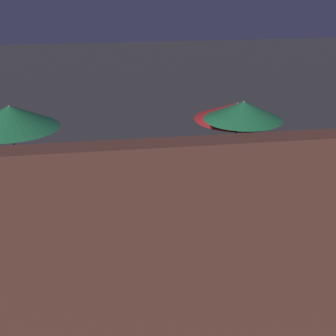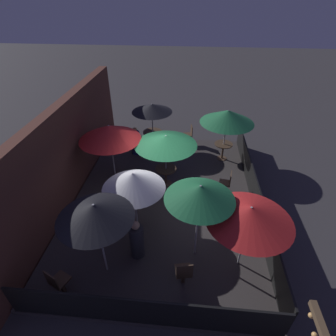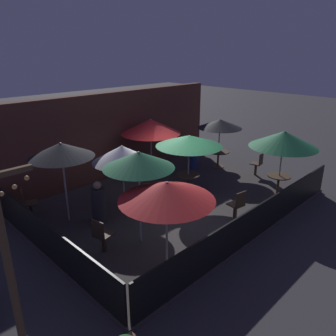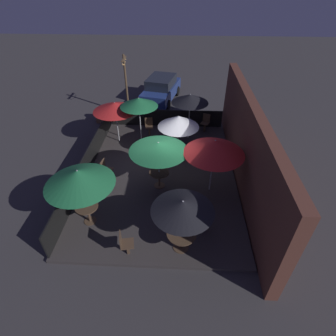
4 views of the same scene
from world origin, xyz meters
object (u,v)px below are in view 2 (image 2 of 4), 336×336
object	(u,v)px
patio_umbrella_4	(133,181)
dining_table_2	(166,172)
patio_umbrella_5	(95,211)
patio_umbrella_7	(250,214)
patio_umbrella_3	(109,132)
dining_table_1	(223,147)
patio_chair_0	(189,134)
patio_chair_2	(227,182)
patio_umbrella_0	(152,108)
patron_0	(136,142)
patio_umbrella_1	(227,116)
patio_umbrella_6	(200,193)
dining_table_0	(153,134)
patron_1	(137,240)
patio_umbrella_2	(166,140)
patio_chair_3	(184,272)
patio_chair_1	(57,281)

from	to	relation	value
patio_umbrella_4	dining_table_2	world-z (taller)	patio_umbrella_4
patio_umbrella_5	patio_umbrella_7	xyz separation A→B (m)	(0.52, -3.55, -0.26)
patio_umbrella_3	patio_umbrella_4	size ratio (longest dim) A/B	1.13
patio_umbrella_3	dining_table_1	size ratio (longest dim) A/B	2.97
patio_umbrella_5	patio_chair_0	size ratio (longest dim) A/B	2.53
patio_umbrella_5	patio_chair_2	xyz separation A→B (m)	(3.53, -3.45, -1.66)
patio_umbrella_5	dining_table_2	size ratio (longest dim) A/B	2.99
patio_umbrella_0	patio_umbrella_3	bearing A→B (deg)	158.46
patio_chair_2	patron_0	distance (m)	4.55
patio_umbrella_0	patio_umbrella_5	distance (m)	6.86
patio_umbrella_1	patio_umbrella_6	bearing A→B (deg)	167.37
dining_table_0	patron_1	xyz separation A→B (m)	(-6.27, -0.44, 0.01)
patio_umbrella_0	patio_umbrella_6	xyz separation A→B (m)	(-6.08, -2.05, 0.38)
patio_umbrella_6	dining_table_0	xyz separation A→B (m)	(6.08, 2.05, -1.69)
patio_umbrella_6	patio_umbrella_2	bearing A→B (deg)	20.02
dining_table_2	patio_chair_2	size ratio (longest dim) A/B	0.87
patron_0	patio_umbrella_1	bearing A→B (deg)	109.54
patio_umbrella_1	patio_umbrella_5	xyz separation A→B (m)	(-5.91, 3.51, 0.15)
patio_umbrella_2	patio_chair_3	world-z (taller)	patio_umbrella_2
patio_umbrella_0	patio_umbrella_1	world-z (taller)	patio_umbrella_1
patio_umbrella_2	patio_chair_0	distance (m)	3.63
dining_table_2	patron_0	world-z (taller)	patron_0
patron_0	patio_umbrella_5	bearing A→B (deg)	24.45
patio_umbrella_7	patio_chair_3	world-z (taller)	patio_umbrella_7
dining_table_1	patio_chair_3	xyz separation A→B (m)	(-6.14, 1.44, -0.08)
patio_umbrella_1	dining_table_2	xyz separation A→B (m)	(-2.01, 2.30, -1.44)
patio_umbrella_0	patio_umbrella_1	size ratio (longest dim) A/B	0.91
patio_umbrella_6	patio_chair_0	xyz separation A→B (m)	(6.39, 0.35, -1.73)
dining_table_1	patron_1	world-z (taller)	patron_1
patio_chair_0	patio_chair_1	xyz separation A→B (m)	(-7.93, 2.92, 0.01)
patio_chair_3	patron_1	world-z (taller)	patron_1
patio_umbrella_1	patio_chair_2	xyz separation A→B (m)	(-2.38, 0.05, -1.51)
patio_chair_3	dining_table_1	bearing A→B (deg)	-24.88
patron_1	patio_umbrella_7	bearing A→B (deg)	-160.03
patio_umbrella_6	patio_umbrella_7	world-z (taller)	patio_umbrella_6
patio_umbrella_4	patron_1	bearing A→B (deg)	-168.10
patio_umbrella_3	patio_chair_2	world-z (taller)	patio_umbrella_3
patio_umbrella_2	patron_0	bearing A→B (deg)	36.64
dining_table_2	patron_0	xyz separation A→B (m)	(2.11, 1.57, 0.01)
dining_table_0	dining_table_2	world-z (taller)	dining_table_2
dining_table_2	patron_1	size ratio (longest dim) A/B	0.62
dining_table_1	patio_chair_2	xyz separation A→B (m)	(-2.38, 0.05, -0.09)
patron_0	patio_chair_2	bearing A→B (deg)	77.99
patio_umbrella_3	patio_chair_0	bearing A→B (deg)	-41.94
patio_umbrella_5	patio_chair_2	bearing A→B (deg)	-44.31
patio_umbrella_3	dining_table_0	size ratio (longest dim) A/B	2.52
patio_umbrella_4	patio_umbrella_6	world-z (taller)	patio_umbrella_6
patio_umbrella_4	patio_chair_3	world-z (taller)	patio_umbrella_4
patio_umbrella_5	patron_1	world-z (taller)	patio_umbrella_5
dining_table_1	patio_chair_2	bearing A→B (deg)	178.68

